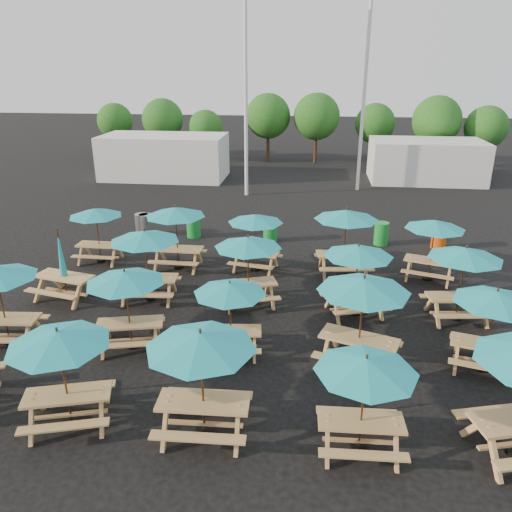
# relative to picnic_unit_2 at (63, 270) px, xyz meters

# --- Properties ---
(ground) EXTENTS (120.00, 120.00, 0.00)m
(ground) POSITION_rel_picnic_unit_2_xyz_m (6.05, 0.18, -0.99)
(ground) COLOR black
(ground) RESTS_ON ground
(picnic_unit_2) EXTENTS (2.21, 2.03, 2.41)m
(picnic_unit_2) POSITION_rel_picnic_unit_2_xyz_m (0.00, 0.00, 0.00)
(picnic_unit_2) COLOR tan
(picnic_unit_2) RESTS_ON ground
(picnic_unit_3) EXTENTS (2.01, 2.01, 2.16)m
(picnic_unit_3) POSITION_rel_picnic_unit_2_xyz_m (-0.18, 3.21, 0.88)
(picnic_unit_3) COLOR tan
(picnic_unit_3) RESTS_ON ground
(picnic_unit_4) EXTENTS (2.60, 2.60, 2.28)m
(picnic_unit_4) POSITION_rel_picnic_unit_2_xyz_m (2.93, -5.79, 0.98)
(picnic_unit_4) COLOR tan
(picnic_unit_4) RESTS_ON ground
(picnic_unit_5) EXTENTS (2.48, 2.48, 2.24)m
(picnic_unit_5) POSITION_rel_picnic_unit_2_xyz_m (3.15, -2.65, 0.95)
(picnic_unit_5) COLOR tan
(picnic_unit_5) RESTS_ON ground
(picnic_unit_6) EXTENTS (2.34, 2.34, 2.37)m
(picnic_unit_6) POSITION_rel_picnic_unit_2_xyz_m (2.72, 0.23, 1.06)
(picnic_unit_6) COLOR tan
(picnic_unit_6) RESTS_ON ground
(picnic_unit_7) EXTENTS (2.24, 2.24, 2.38)m
(picnic_unit_7) POSITION_rel_picnic_unit_2_xyz_m (2.97, 2.94, 1.08)
(picnic_unit_7) COLOR tan
(picnic_unit_7) RESTS_ON ground
(picnic_unit_8) EXTENTS (2.29, 2.29, 2.41)m
(picnic_unit_8) POSITION_rel_picnic_unit_2_xyz_m (5.83, -5.75, 1.10)
(picnic_unit_8) COLOR tan
(picnic_unit_8) RESTS_ON ground
(picnic_unit_9) EXTENTS (2.09, 2.09, 2.05)m
(picnic_unit_9) POSITION_rel_picnic_unit_2_xyz_m (5.88, -2.63, 0.79)
(picnic_unit_9) COLOR tan
(picnic_unit_9) RESTS_ON ground
(picnic_unit_10) EXTENTS (2.64, 2.64, 2.28)m
(picnic_unit_10) POSITION_rel_picnic_unit_2_xyz_m (5.97, 0.24, 0.98)
(picnic_unit_10) COLOR tan
(picnic_unit_10) RESTS_ON ground
(picnic_unit_11) EXTENTS (2.36, 2.36, 2.18)m
(picnic_unit_11) POSITION_rel_picnic_unit_2_xyz_m (5.88, 3.05, 0.90)
(picnic_unit_11) COLOR tan
(picnic_unit_11) RESTS_ON ground
(picnic_unit_12) EXTENTS (2.05, 2.05, 2.15)m
(picnic_unit_12) POSITION_rel_picnic_unit_2_xyz_m (8.99, -5.87, 0.87)
(picnic_unit_12) COLOR tan
(picnic_unit_12) RESTS_ON ground
(picnic_unit_13) EXTENTS (2.89, 2.89, 2.46)m
(picnic_unit_13) POSITION_rel_picnic_unit_2_xyz_m (9.18, -2.88, 1.14)
(picnic_unit_13) COLOR tan
(picnic_unit_13) RESTS_ON ground
(picnic_unit_14) EXTENTS (2.60, 2.60, 2.25)m
(picnic_unit_14) POSITION_rel_picnic_unit_2_xyz_m (9.28, -0.04, 0.96)
(picnic_unit_14) COLOR tan
(picnic_unit_14) RESTS_ON ground
(picnic_unit_15) EXTENTS (2.54, 2.54, 2.46)m
(picnic_unit_15) POSITION_rel_picnic_unit_2_xyz_m (9.08, 3.04, 1.14)
(picnic_unit_15) COLOR tan
(picnic_unit_15) RESTS_ON ground
(picnic_unit_17) EXTENTS (2.48, 2.48, 2.19)m
(picnic_unit_17) POSITION_rel_picnic_unit_2_xyz_m (12.33, -2.67, 0.91)
(picnic_unit_17) COLOR tan
(picnic_unit_17) RESTS_ON ground
(picnic_unit_18) EXTENTS (2.37, 2.37, 2.31)m
(picnic_unit_18) POSITION_rel_picnic_unit_2_xyz_m (12.30, -0.03, 1.01)
(picnic_unit_18) COLOR tan
(picnic_unit_18) RESTS_ON ground
(picnic_unit_19) EXTENTS (2.59, 2.59, 2.23)m
(picnic_unit_19) POSITION_rel_picnic_unit_2_xyz_m (12.09, 2.91, 0.94)
(picnic_unit_19) COLOR tan
(picnic_unit_19) RESTS_ON ground
(waste_bin_0) EXTENTS (0.60, 0.60, 0.96)m
(waste_bin_0) POSITION_rel_picnic_unit_2_xyz_m (0.59, 6.48, -0.51)
(waste_bin_0) COLOR gray
(waste_bin_0) RESTS_ON ground
(waste_bin_1) EXTENTS (0.60, 0.60, 0.96)m
(waste_bin_1) POSITION_rel_picnic_unit_2_xyz_m (0.38, 6.54, -0.51)
(waste_bin_1) COLOR gray
(waste_bin_1) RESTS_ON ground
(waste_bin_2) EXTENTS (0.60, 0.60, 0.96)m
(waste_bin_2) POSITION_rel_picnic_unit_2_xyz_m (2.72, 6.51, -0.51)
(waste_bin_2) COLOR #1A8F31
(waste_bin_2) RESTS_ON ground
(waste_bin_3) EXTENTS (0.60, 0.60, 0.96)m
(waste_bin_3) POSITION_rel_picnic_unit_2_xyz_m (6.13, 6.36, -0.51)
(waste_bin_3) COLOR #1A8F31
(waste_bin_3) RESTS_ON ground
(waste_bin_4) EXTENTS (0.60, 0.60, 0.96)m
(waste_bin_4) POSITION_rel_picnic_unit_2_xyz_m (10.83, 6.46, -0.51)
(waste_bin_4) COLOR #1A8F31
(waste_bin_4) RESTS_ON ground
(waste_bin_5) EXTENTS (0.60, 0.60, 0.96)m
(waste_bin_5) POSITION_rel_picnic_unit_2_xyz_m (13.15, 6.26, -0.51)
(waste_bin_5) COLOR #E6510D
(waste_bin_5) RESTS_ON ground
(mast_0) EXTENTS (0.20, 0.20, 12.00)m
(mast_0) POSITION_rel_picnic_unit_2_xyz_m (4.05, 14.18, 5.01)
(mast_0) COLOR silver
(mast_0) RESTS_ON ground
(mast_1) EXTENTS (0.20, 0.20, 12.00)m
(mast_1) POSITION_rel_picnic_unit_2_xyz_m (10.55, 16.18, 5.01)
(mast_1) COLOR silver
(mast_1) RESTS_ON ground
(event_tent_0) EXTENTS (8.00, 4.00, 2.80)m
(event_tent_0) POSITION_rel_picnic_unit_2_xyz_m (-1.95, 18.18, 0.41)
(event_tent_0) COLOR silver
(event_tent_0) RESTS_ON ground
(event_tent_1) EXTENTS (7.00, 4.00, 2.60)m
(event_tent_1) POSITION_rel_picnic_unit_2_xyz_m (15.05, 19.18, 0.31)
(event_tent_1) COLOR silver
(event_tent_1) RESTS_ON ground
(tree_0) EXTENTS (2.80, 2.80, 4.24)m
(tree_0) POSITION_rel_picnic_unit_2_xyz_m (-8.02, 25.43, 1.84)
(tree_0) COLOR #382314
(tree_0) RESTS_ON ground
(tree_1) EXTENTS (3.11, 3.11, 4.72)m
(tree_1) POSITION_rel_picnic_unit_2_xyz_m (-3.69, 24.09, 2.16)
(tree_1) COLOR #382314
(tree_1) RESTS_ON ground
(tree_2) EXTENTS (2.59, 2.59, 3.93)m
(tree_2) POSITION_rel_picnic_unit_2_xyz_m (-0.33, 23.84, 1.63)
(tree_2) COLOR #382314
(tree_2) RESTS_ON ground
(tree_3) EXTENTS (3.36, 3.36, 5.09)m
(tree_3) POSITION_rel_picnic_unit_2_xyz_m (4.30, 24.90, 2.41)
(tree_3) COLOR #382314
(tree_3) RESTS_ON ground
(tree_4) EXTENTS (3.41, 3.41, 5.17)m
(tree_4) POSITION_rel_picnic_unit_2_xyz_m (7.95, 24.44, 2.47)
(tree_4) COLOR #382314
(tree_4) RESTS_ON ground
(tree_5) EXTENTS (2.94, 2.94, 4.45)m
(tree_5) POSITION_rel_picnic_unit_2_xyz_m (12.28, 24.86, 1.98)
(tree_5) COLOR #382314
(tree_5) RESTS_ON ground
(tree_6) EXTENTS (3.38, 3.38, 5.13)m
(tree_6) POSITION_rel_picnic_unit_2_xyz_m (16.29, 23.08, 2.43)
(tree_6) COLOR #382314
(tree_6) RESTS_ON ground
(tree_7) EXTENTS (2.95, 2.95, 4.48)m
(tree_7) POSITION_rel_picnic_unit_2_xyz_m (19.68, 23.11, 2.00)
(tree_7) COLOR #382314
(tree_7) RESTS_ON ground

